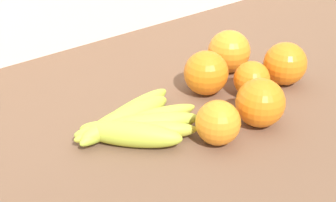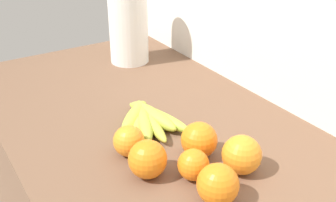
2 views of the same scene
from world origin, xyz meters
name	(u,v)px [view 1 (image 1 of 2)]	position (x,y,z in m)	size (l,w,h in m)	color
wall_back	(150,99)	(0.00, 0.37, 0.65)	(2.26, 0.06, 1.30)	silver
banana_bunch	(132,124)	(-0.30, -0.01, 0.89)	(0.22, 0.17, 0.04)	#B8CD3F
orange_right	(206,73)	(-0.12, 0.02, 0.92)	(0.08, 0.08, 0.08)	orange
orange_back_left	(229,51)	(-0.02, 0.06, 0.92)	(0.08, 0.08, 0.08)	orange
orange_front	(252,79)	(-0.06, -0.04, 0.91)	(0.07, 0.07, 0.07)	orange
orange_center	(285,64)	(0.02, -0.04, 0.92)	(0.08, 0.08, 0.08)	orange
orange_far_right	(260,103)	(-0.12, -0.11, 0.92)	(0.08, 0.08, 0.08)	orange
orange_back_right	(218,123)	(-0.20, -0.11, 0.91)	(0.07, 0.07, 0.07)	orange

